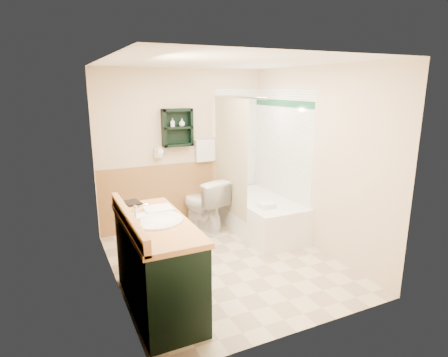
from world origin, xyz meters
The scene contains 25 objects.
floor centered at (0.00, 0.00, 0.00)m, with size 3.00×3.00×0.00m, color beige.
back_wall centered at (0.00, 1.52, 1.20)m, with size 2.60×0.04×2.40m, color beige.
left_wall centered at (-1.32, 0.00, 1.20)m, with size 0.04×3.00×2.40m, color beige.
right_wall centered at (1.32, 0.00, 1.20)m, with size 0.04×3.00×2.40m, color beige.
ceiling centered at (0.00, 0.00, 2.42)m, with size 2.60×3.00×0.04m, color white.
wainscot_left centered at (-1.29, 0.00, 0.50)m, with size 2.98×2.98×1.00m, color #B8864A, non-canonical shape.
wainscot_back centered at (0.00, 1.49, 0.50)m, with size 2.58×2.58×1.00m, color #B8864A, non-canonical shape.
mirror_frame centered at (-1.27, -0.55, 1.50)m, with size 1.30×1.30×1.00m, color #965F31, non-canonical shape.
mirror_glass centered at (-1.27, -0.55, 1.50)m, with size 1.20×1.20×0.90m, color white, non-canonical shape.
tile_right centered at (1.28, 0.75, 1.05)m, with size 1.50×1.50×2.10m, color white, non-canonical shape.
tile_back centered at (1.03, 1.48, 1.05)m, with size 0.95×0.95×2.10m, color white, non-canonical shape.
tile_accent centered at (1.27, 0.75, 1.90)m, with size 1.50×1.50×0.10m, color #164D2F, non-canonical shape.
wall_shelf centered at (-0.10, 1.41, 1.55)m, with size 0.45×0.15×0.55m, color black.
hair_dryer centered at (-0.40, 1.43, 1.20)m, with size 0.10×0.24×0.18m, color white, non-canonical shape.
towel_bar centered at (0.35, 1.45, 1.35)m, with size 0.40×0.06×0.40m, color white, non-canonical shape.
curtain_rod centered at (0.53, 0.75, 2.00)m, with size 0.03×0.03×1.60m, color silver.
shower_curtain centered at (0.53, 0.92, 1.15)m, with size 1.05×1.05×1.70m, color #B8AA8B, non-canonical shape.
vanity centered at (-0.99, -0.56, 0.45)m, with size 0.59×1.43×0.90m, color black.
bathtub centered at (0.93, 0.68, 0.26)m, with size 0.79×1.50×0.52m, color white.
toilet centered at (0.19, 1.16, 0.40)m, with size 0.45×0.81×0.80m, color white.
counter_towel centered at (-0.89, -0.30, 0.92)m, with size 0.28×0.22×0.04m, color white.
vanity_book centered at (-1.16, 0.06, 1.01)m, with size 0.16×0.02×0.22m, color black.
tub_towel centered at (0.77, 0.29, 0.56)m, with size 0.21×0.18×0.07m, color white.
soap_bottle_a centered at (-0.17, 1.40, 1.59)m, with size 0.06×0.12×0.06m, color white.
soap_bottle_b centered at (-0.03, 1.40, 1.61)m, with size 0.09×0.11×0.09m, color white.
Camera 1 is at (-1.85, -3.85, 2.15)m, focal length 30.00 mm.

